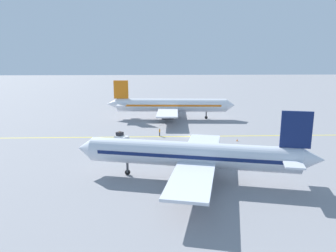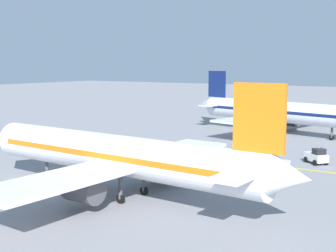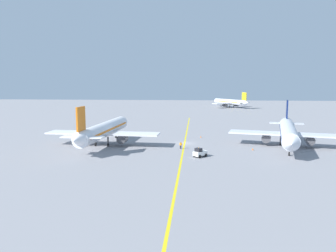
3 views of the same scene
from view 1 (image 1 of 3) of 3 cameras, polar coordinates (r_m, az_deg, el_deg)
ground_plane at (r=72.44m, az=4.23°, el=-1.81°), size 400.00×400.00×0.00m
apron_yellow_centreline at (r=72.44m, az=4.23°, el=-1.81°), size 0.93×120.00×0.01m
airplane_at_gate at (r=90.89m, az=0.38°, el=3.59°), size 28.26×35.53×10.60m
airplane_adjacent_stand at (r=47.23m, az=4.55°, el=-5.11°), size 28.45×35.21×10.60m
baggage_tug_white at (r=68.54m, az=-8.13°, el=-1.97°), size 3.11×3.24×2.11m
ground_crew_worker at (r=72.41m, az=-1.47°, el=-1.04°), size 0.56×0.30×1.68m
traffic_cone_near_nose at (r=69.85m, az=11.95°, el=-2.37°), size 0.32×0.32×0.55m
traffic_cone_mid_apron at (r=56.59m, az=-1.30°, el=-5.68°), size 0.32×0.32×0.55m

